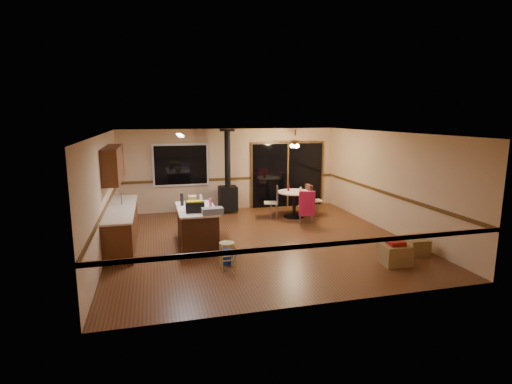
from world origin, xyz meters
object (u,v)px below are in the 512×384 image
object	(u,v)px
toolbox_black	(195,207)
kitchen_island	(197,227)
bar_stool	(227,256)
chair_near	(307,203)
blue_bucket	(228,257)
wood_stove	(228,190)
chair_left	(274,198)
chair_right	(310,196)
box_under_window	(192,207)
box_corner_a	(395,255)
box_corner_b	(418,247)
dining_table	(294,199)
toolbox_grey	(212,211)

from	to	relation	value
toolbox_black	kitchen_island	bearing A→B (deg)	79.37
bar_stool	chair_near	world-z (taller)	chair_near
blue_bucket	chair_near	distance (m)	3.65
chair_near	kitchen_island	bearing A→B (deg)	-160.77
wood_stove	chair_left	xyz separation A→B (m)	(1.22, -0.99, -0.14)
chair_right	box_under_window	bearing A→B (deg)	162.94
bar_stool	blue_bucket	size ratio (longest dim) A/B	1.74
wood_stove	blue_bucket	size ratio (longest dim) A/B	7.96
blue_bucket	box_corner_a	world-z (taller)	box_corner_a
box_corner_a	box_corner_b	size ratio (longest dim) A/B	1.26
kitchen_island	box_under_window	distance (m)	3.11
chair_left	chair_right	distance (m)	1.12
dining_table	box_corner_b	xyz separation A→B (m)	(1.48, -3.83, -0.36)
box_corner_b	box_corner_a	bearing A→B (deg)	-154.28
blue_bucket	box_under_window	size ratio (longest dim) A/B	0.57
toolbox_grey	chair_right	xyz separation A→B (m)	(3.36, 2.73, -0.37)
toolbox_grey	chair_left	bearing A→B (deg)	50.67
dining_table	blue_bucket	bearing A→B (deg)	-128.56
wood_stove	chair_left	size ratio (longest dim) A/B	4.89
wood_stove	dining_table	size ratio (longest dim) A/B	2.53
wood_stove	blue_bucket	xyz separation A→B (m)	(-0.81, -4.37, -0.60)
chair_left	wood_stove	bearing A→B (deg)	140.82
box_corner_a	dining_table	bearing A→B (deg)	98.94
chair_left	chair_right	bearing A→B (deg)	-0.81
toolbox_black	box_corner_a	world-z (taller)	toolbox_black
box_corner_b	toolbox_grey	bearing A→B (deg)	164.91
toolbox_grey	chair_right	distance (m)	4.34
toolbox_grey	box_under_window	world-z (taller)	toolbox_grey
box_corner_b	blue_bucket	bearing A→B (deg)	172.59
kitchen_island	toolbox_black	distance (m)	0.69
wood_stove	chair_near	world-z (taller)	wood_stove
blue_bucket	chair_left	distance (m)	3.96
box_under_window	kitchen_island	bearing A→B (deg)	-93.39
dining_table	chair_right	bearing A→B (deg)	6.39
box_corner_a	bar_stool	bearing A→B (deg)	169.93
bar_stool	box_corner_a	world-z (taller)	bar_stool
dining_table	box_under_window	xyz separation A→B (m)	(-2.93, 1.12, -0.31)
chair_near	box_under_window	bearing A→B (deg)	146.27
bar_stool	chair_right	distance (m)	4.91
toolbox_black	bar_stool	size ratio (longest dim) A/B	0.74
chair_near	box_corner_a	world-z (taller)	chair_near
chair_right	box_corner_b	distance (m)	4.03
bar_stool	chair_right	size ratio (longest dim) A/B	0.79
chair_left	box_corner_b	distance (m)	4.45
toolbox_black	box_corner_b	bearing A→B (deg)	-17.38
box_under_window	box_corner_b	size ratio (longest dim) A/B	1.28
toolbox_grey	box_corner_b	world-z (taller)	toolbox_grey
kitchen_island	chair_near	world-z (taller)	chair_near
bar_stool	box_corner_b	size ratio (longest dim) A/B	1.27
dining_table	box_corner_a	world-z (taller)	dining_table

